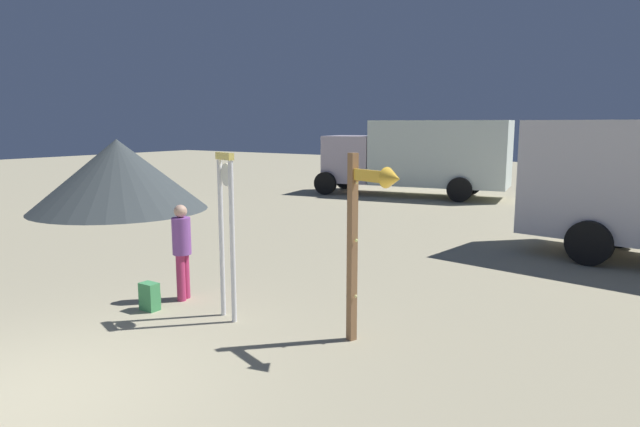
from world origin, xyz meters
TOP-DOWN VIEW (x-y plane):
  - ground_plane at (0.00, 0.00)m, footprint 80.00×80.00m
  - standing_clock at (0.11, 3.00)m, footprint 0.43×0.23m
  - arrow_sign at (2.25, 3.19)m, footprint 0.89×0.47m
  - person_near_clock at (-1.11, 3.26)m, footprint 0.29×0.29m
  - backpack at (-1.14, 2.61)m, footprint 0.28×0.23m
  - box_truck_far at (-3.22, 17.45)m, footprint 7.59×3.39m
  - dome_tent at (-9.95, 8.70)m, footprint 5.66×5.66m

SIDE VIEW (x-z plane):
  - ground_plane at x=0.00m, z-range 0.00..0.00m
  - backpack at x=-1.14m, z-range 0.00..0.42m
  - person_near_clock at x=-1.11m, z-range 0.09..1.63m
  - dome_tent at x=-9.95m, z-range 0.00..2.32m
  - standing_clock at x=0.11m, z-range 0.22..2.62m
  - box_truck_far at x=-3.22m, z-range 0.13..3.06m
  - arrow_sign at x=2.25m, z-range 0.41..2.85m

